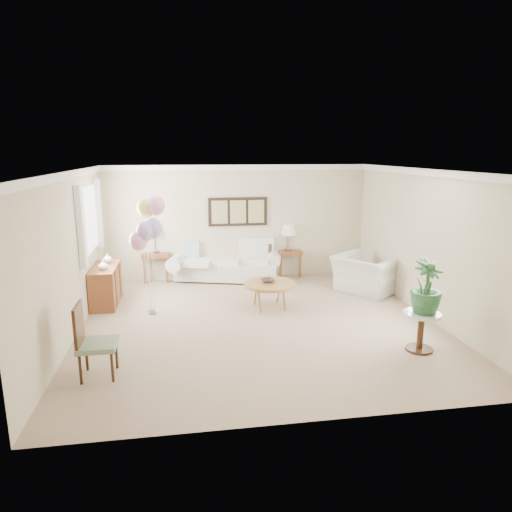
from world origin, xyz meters
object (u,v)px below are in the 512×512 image
at_px(sofa, 227,263).
at_px(balloon_cluster, 148,223).
at_px(coffee_table, 270,285).
at_px(armchair, 366,274).
at_px(accent_chair, 91,340).

height_order(sofa, balloon_cluster, balloon_cluster).
distance_m(coffee_table, armchair, 2.29).
bearing_deg(accent_chair, coffee_table, 39.36).
relative_size(coffee_table, armchair, 0.82).
relative_size(armchair, balloon_cluster, 0.55).
relative_size(sofa, accent_chair, 2.79).
bearing_deg(sofa, balloon_cluster, -125.95).
xyz_separation_m(sofa, balloon_cluster, (-1.58, -2.18, 1.30)).
relative_size(sofa, coffee_table, 2.85).
distance_m(sofa, coffee_table, 2.25).
bearing_deg(sofa, accent_chair, -116.25).
xyz_separation_m(armchair, accent_chair, (-4.97, -2.96, 0.13)).
xyz_separation_m(sofa, accent_chair, (-2.20, -4.46, 0.15)).
bearing_deg(armchair, accent_chair, 84.67).
bearing_deg(balloon_cluster, armchair, 8.92).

